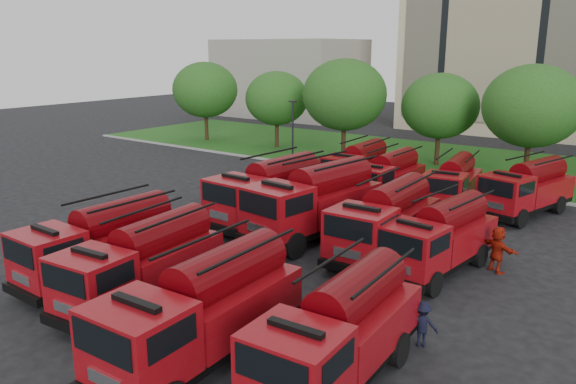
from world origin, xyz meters
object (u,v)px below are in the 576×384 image
firefighter_3 (421,345)px  firefighter_1 (114,335)px  fire_truck_11 (527,188)px  fire_truck_1 (143,263)px  fire_truck_4 (269,192)px  fire_truck_9 (387,177)px  fire_truck_2 (203,310)px  fire_truck_8 (358,166)px  fire_truck_10 (453,184)px  firefighter_4 (242,286)px  fire_truck_6 (386,221)px  fire_truck_7 (440,237)px  fire_truck_3 (339,332)px  firefighter_5 (495,271)px  fire_truck_5 (315,201)px  fire_truck_0 (101,242)px

firefighter_3 → firefighter_1: bearing=12.5°
fire_truck_11 → fire_truck_1: bearing=-97.8°
fire_truck_4 → firefighter_3: size_ratio=5.18×
fire_truck_1 → fire_truck_9: (0.76, 17.79, -0.06)m
fire_truck_2 → fire_truck_8: (-6.72, 21.01, -0.14)m
fire_truck_10 → firefighter_1: (-3.38, -20.88, -1.46)m
firefighter_4 → fire_truck_9: bearing=-62.3°
fire_truck_6 → fire_truck_7: (2.61, -0.25, -0.15)m
fire_truck_11 → firefighter_1: (-7.16, -22.01, -1.52)m
fire_truck_11 → fire_truck_10: bearing=-148.7°
fire_truck_3 → fire_truck_9: bearing=109.6°
fire_truck_2 → firefighter_5: (4.88, 12.13, -1.65)m
fire_truck_5 → firefighter_3: bearing=-31.3°
firefighter_3 → fire_truck_10: bearing=-92.6°
fire_truck_8 → firefighter_4: fire_truck_8 is taller
fire_truck_2 → firefighter_3: 6.91m
fire_truck_0 → firefighter_4: (4.91, 2.80, -1.56)m
fire_truck_3 → fire_truck_7: 9.32m
firefighter_4 → firefighter_1: bearing=104.8°
fire_truck_4 → firefighter_1: (3.35, -12.42, -1.72)m
fire_truck_10 → fire_truck_7: bearing=-80.4°
fire_truck_1 → fire_truck_11: fire_truck_1 is taller
fire_truck_8 → fire_truck_5: bearing=-75.8°
fire_truck_4 → fire_truck_5: (3.17, -0.45, 0.09)m
fire_truck_10 → fire_truck_11: size_ratio=0.94×
fire_truck_4 → fire_truck_8: 9.24m
fire_truck_3 → fire_truck_6: (-3.43, 9.53, 0.11)m
firefighter_3 → firefighter_4: 7.49m
fire_truck_10 → fire_truck_5: bearing=-119.7°
fire_truck_5 → fire_truck_11: size_ratio=1.16×
fire_truck_8 → firefighter_5: (11.60, -8.88, -1.51)m
fire_truck_7 → fire_truck_11: fire_truck_11 is taller
fire_truck_7 → fire_truck_9: fire_truck_9 is taller
fire_truck_5 → fire_truck_8: fire_truck_5 is taller
firefighter_1 → firefighter_4: (0.81, 5.42, 0.00)m
fire_truck_0 → fire_truck_9: (3.78, 17.35, -0.07)m
fire_truck_4 → fire_truck_11: (10.51, 9.59, -0.19)m
fire_truck_4 → firefighter_4: bearing=-56.6°
fire_truck_6 → firefighter_4: fire_truck_6 is taller
fire_truck_6 → fire_truck_8: bearing=123.1°
fire_truck_1 → fire_truck_6: bearing=57.5°
fire_truck_0 → fire_truck_7: 13.67m
fire_truck_3 → fire_truck_0: bearing=174.1°
fire_truck_9 → firefighter_5: bearing=-40.0°
fire_truck_8 → fire_truck_3: bearing=-65.2°
fire_truck_5 → fire_truck_7: bearing=1.7°
fire_truck_1 → fire_truck_9: size_ratio=1.06×
fire_truck_0 → fire_truck_6: bearing=49.7°
fire_truck_1 → firefighter_4: bearing=54.6°
fire_truck_4 → fire_truck_8: fire_truck_4 is taller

